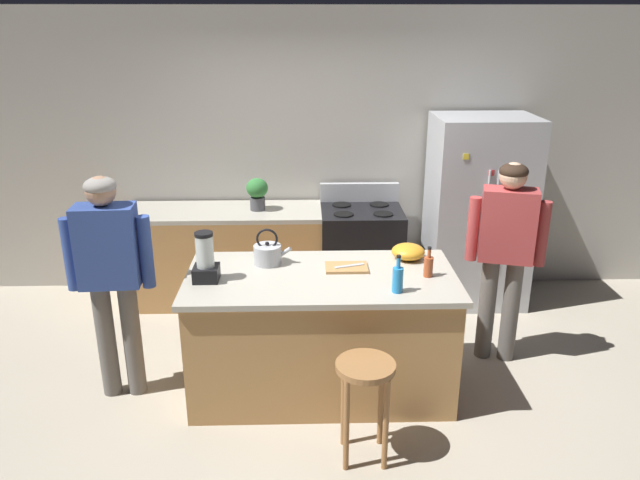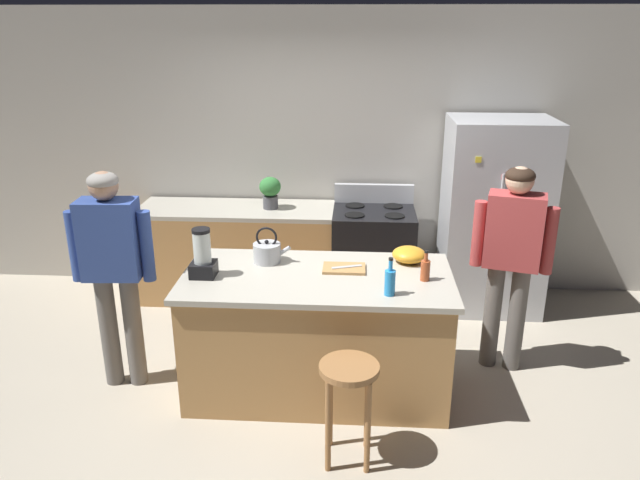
{
  "view_description": "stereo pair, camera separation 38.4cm",
  "coord_description": "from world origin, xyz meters",
  "px_view_note": "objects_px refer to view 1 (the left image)",
  "views": [
    {
      "loc": [
        -0.12,
        -3.87,
        2.58
      ],
      "look_at": [
        0.0,
        0.3,
        1.06
      ],
      "focal_mm": 34.06,
      "sensor_mm": 36.0,
      "label": 1
    },
    {
      "loc": [
        0.27,
        -3.86,
        2.58
      ],
      "look_at": [
        0.0,
        0.3,
        1.06
      ],
      "focal_mm": 34.06,
      "sensor_mm": 36.0,
      "label": 2
    }
  ],
  "objects_px": {
    "blender_appliance": "(205,260)",
    "mixing_bowl": "(408,252)",
    "person_by_island_left": "(110,268)",
    "bottle_soda": "(398,279)",
    "bottle_cooking_sauce": "(428,266)",
    "kitchen_island": "(321,333)",
    "refrigerator": "(478,212)",
    "bar_stool": "(365,385)",
    "potted_plant": "(257,192)",
    "chef_knife": "(349,266)",
    "tea_kettle": "(268,253)",
    "person_by_sink_right": "(506,244)",
    "cutting_board": "(347,267)",
    "stove_range": "(361,254)"
  },
  "relations": [
    {
      "from": "refrigerator",
      "to": "person_by_island_left",
      "type": "relative_size",
      "value": 1.09
    },
    {
      "from": "potted_plant",
      "to": "cutting_board",
      "type": "height_order",
      "value": "potted_plant"
    },
    {
      "from": "bar_stool",
      "to": "potted_plant",
      "type": "relative_size",
      "value": 2.21
    },
    {
      "from": "person_by_island_left",
      "to": "tea_kettle",
      "type": "bearing_deg",
      "value": 12.59
    },
    {
      "from": "blender_appliance",
      "to": "mixing_bowl",
      "type": "distance_m",
      "value": 1.48
    },
    {
      "from": "bottle_soda",
      "to": "person_by_island_left",
      "type": "bearing_deg",
      "value": 171.88
    },
    {
      "from": "mixing_bowl",
      "to": "tea_kettle",
      "type": "relative_size",
      "value": 0.89
    },
    {
      "from": "kitchen_island",
      "to": "refrigerator",
      "type": "height_order",
      "value": "refrigerator"
    },
    {
      "from": "person_by_island_left",
      "to": "bar_stool",
      "type": "height_order",
      "value": "person_by_island_left"
    },
    {
      "from": "potted_plant",
      "to": "chef_knife",
      "type": "height_order",
      "value": "potted_plant"
    },
    {
      "from": "bottle_soda",
      "to": "mixing_bowl",
      "type": "distance_m",
      "value": 0.6
    },
    {
      "from": "blender_appliance",
      "to": "refrigerator",
      "type": "bearing_deg",
      "value": 34.28
    },
    {
      "from": "bottle_cooking_sauce",
      "to": "cutting_board",
      "type": "xyz_separation_m",
      "value": [
        -0.55,
        0.15,
        -0.07
      ]
    },
    {
      "from": "person_by_island_left",
      "to": "bottle_soda",
      "type": "distance_m",
      "value": 1.94
    },
    {
      "from": "kitchen_island",
      "to": "tea_kettle",
      "type": "distance_m",
      "value": 0.69
    },
    {
      "from": "bottle_soda",
      "to": "bottle_cooking_sauce",
      "type": "height_order",
      "value": "bottle_soda"
    },
    {
      "from": "kitchen_island",
      "to": "refrigerator",
      "type": "relative_size",
      "value": 1.06
    },
    {
      "from": "potted_plant",
      "to": "bottle_soda",
      "type": "distance_m",
      "value": 2.11
    },
    {
      "from": "refrigerator",
      "to": "stove_range",
      "type": "bearing_deg",
      "value": 178.69
    },
    {
      "from": "bottle_soda",
      "to": "chef_knife",
      "type": "height_order",
      "value": "bottle_soda"
    },
    {
      "from": "bar_stool",
      "to": "bottle_cooking_sauce",
      "type": "height_order",
      "value": "bottle_cooking_sauce"
    },
    {
      "from": "bar_stool",
      "to": "bottle_cooking_sauce",
      "type": "bearing_deg",
      "value": 55.46
    },
    {
      "from": "potted_plant",
      "to": "chef_knife",
      "type": "relative_size",
      "value": 1.36
    },
    {
      "from": "kitchen_island",
      "to": "chef_knife",
      "type": "xyz_separation_m",
      "value": [
        0.2,
        0.11,
        0.47
      ]
    },
    {
      "from": "kitchen_island",
      "to": "chef_knife",
      "type": "bearing_deg",
      "value": 27.93
    },
    {
      "from": "kitchen_island",
      "to": "person_by_sink_right",
      "type": "height_order",
      "value": "person_by_sink_right"
    },
    {
      "from": "stove_range",
      "to": "bar_stool",
      "type": "bearing_deg",
      "value": -94.61
    },
    {
      "from": "bar_stool",
      "to": "chef_knife",
      "type": "height_order",
      "value": "chef_knife"
    },
    {
      "from": "potted_plant",
      "to": "bottle_soda",
      "type": "relative_size",
      "value": 1.17
    },
    {
      "from": "person_by_sink_right",
      "to": "potted_plant",
      "type": "height_order",
      "value": "person_by_sink_right"
    },
    {
      "from": "stove_range",
      "to": "bottle_soda",
      "type": "distance_m",
      "value": 1.89
    },
    {
      "from": "kitchen_island",
      "to": "chef_knife",
      "type": "distance_m",
      "value": 0.53
    },
    {
      "from": "potted_plant",
      "to": "bar_stool",
      "type": "bearing_deg",
      "value": -71.22
    },
    {
      "from": "potted_plant",
      "to": "cutting_board",
      "type": "relative_size",
      "value": 1.0
    },
    {
      "from": "potted_plant",
      "to": "blender_appliance",
      "type": "bearing_deg",
      "value": -98.34
    },
    {
      "from": "potted_plant",
      "to": "chef_knife",
      "type": "distance_m",
      "value": 1.63
    },
    {
      "from": "person_by_sink_right",
      "to": "bottle_cooking_sauce",
      "type": "distance_m",
      "value": 0.81
    },
    {
      "from": "blender_appliance",
      "to": "mixing_bowl",
      "type": "relative_size",
      "value": 1.4
    },
    {
      "from": "bottle_soda",
      "to": "refrigerator",
      "type": "bearing_deg",
      "value": 60.16
    },
    {
      "from": "person_by_island_left",
      "to": "cutting_board",
      "type": "bearing_deg",
      "value": 4.29
    },
    {
      "from": "bottle_soda",
      "to": "chef_knife",
      "type": "relative_size",
      "value": 1.16
    },
    {
      "from": "person_by_island_left",
      "to": "tea_kettle",
      "type": "xyz_separation_m",
      "value": [
        1.06,
        0.24,
        0.0
      ]
    },
    {
      "from": "bar_stool",
      "to": "person_by_sink_right",
      "type": "bearing_deg",
      "value": 44.71
    },
    {
      "from": "kitchen_island",
      "to": "tea_kettle",
      "type": "xyz_separation_m",
      "value": [
        -0.38,
        0.22,
        0.53
      ]
    },
    {
      "from": "person_by_sink_right",
      "to": "blender_appliance",
      "type": "height_order",
      "value": "person_by_sink_right"
    },
    {
      "from": "refrigerator",
      "to": "bottle_soda",
      "type": "relative_size",
      "value": 6.92
    },
    {
      "from": "blender_appliance",
      "to": "tea_kettle",
      "type": "bearing_deg",
      "value": 35.52
    },
    {
      "from": "bottle_soda",
      "to": "cutting_board",
      "type": "bearing_deg",
      "value": 127.38
    },
    {
      "from": "stove_range",
      "to": "cutting_board",
      "type": "relative_size",
      "value": 3.62
    },
    {
      "from": "bottle_soda",
      "to": "mixing_bowl",
      "type": "xyz_separation_m",
      "value": [
        0.17,
        0.58,
        -0.04
      ]
    }
  ]
}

